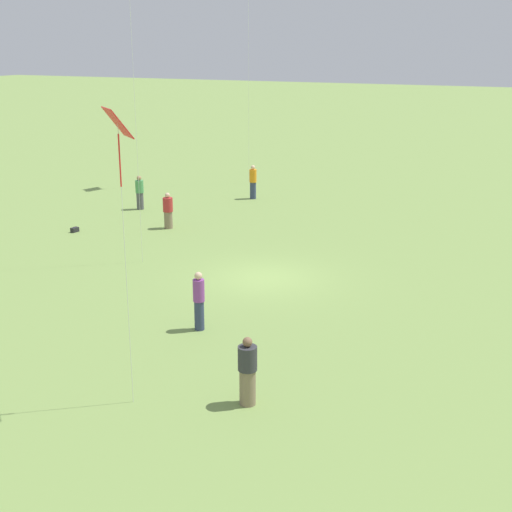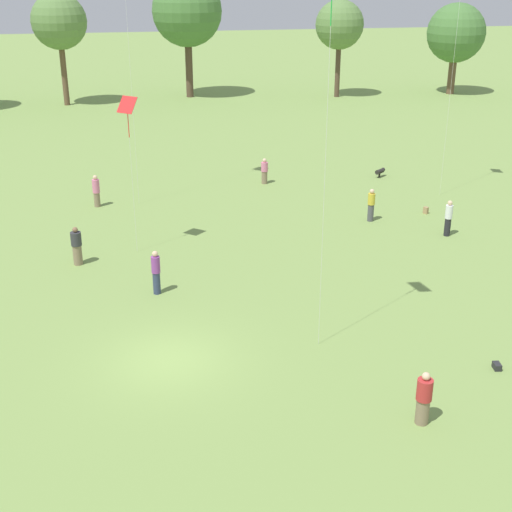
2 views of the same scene
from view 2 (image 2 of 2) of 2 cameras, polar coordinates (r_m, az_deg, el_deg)
name	(u,v)px [view 2 (image 2 of 2)]	position (r m, az deg, el deg)	size (l,w,h in m)	color
ground_plane	(169,360)	(24.73, -6.99, -8.26)	(240.00, 240.00, 0.00)	#7A994C
tree_2	(59,22)	(69.57, -15.49, 17.60)	(4.98, 4.98, 9.97)	brown
tree_3	(187,11)	(71.78, -5.53, 18.90)	(6.66, 6.66, 11.42)	brown
tree_4	(340,25)	(72.10, 6.70, 17.87)	(4.63, 4.63, 9.16)	brown
tree_5	(456,33)	(76.01, 15.71, 16.77)	(5.71, 5.71, 8.79)	brown
person_1	(448,218)	(36.19, 15.14, 2.95)	(0.43, 0.43, 1.82)	#232328
person_3	(264,171)	(43.43, 0.68, 6.79)	(0.54, 0.54, 1.57)	#847056
person_4	(156,272)	(29.07, -8.00, -1.30)	(0.36, 0.36, 1.87)	#333D5B
person_5	(96,191)	(40.17, -12.66, 5.09)	(0.55, 0.55, 1.79)	#847056
person_6	(371,205)	(37.45, 9.20, 4.04)	(0.39, 0.39, 1.73)	#4C4C51
person_7	(424,399)	(21.66, 13.27, -11.05)	(0.53, 0.53, 1.72)	#847056
person_8	(77,246)	(32.58, -14.15, 0.76)	(0.66, 0.66, 1.77)	#847056
kite_0	(127,111)	(31.91, -10.25, 11.37)	(0.94, 0.91, 7.17)	red
dog_0	(380,171)	(45.55, 9.92, 6.70)	(0.77, 0.67, 0.54)	black
picnic_bag_1	(426,210)	(39.35, 13.43, 3.58)	(0.28, 0.30, 0.37)	#A58459
picnic_bag_2	(497,366)	(25.32, 18.71, -8.35)	(0.27, 0.39, 0.22)	#262628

